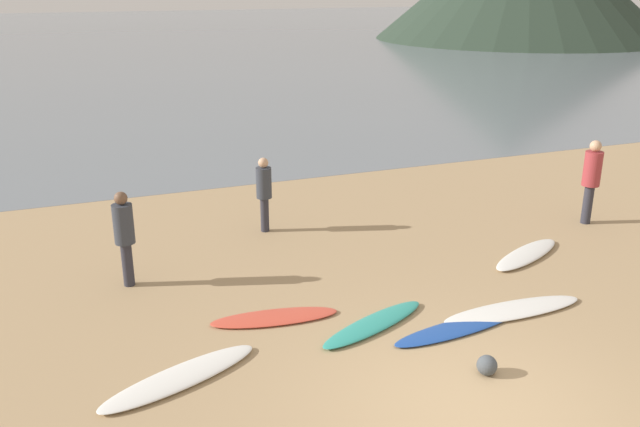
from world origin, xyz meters
TOP-DOWN VIEW (x-y plane):
  - ground_plane at (0.00, 10.00)m, footprint 120.00×120.00m
  - ocean_water at (0.00, 60.16)m, footprint 140.00×100.00m
  - surfboard_0 at (-3.16, 1.98)m, footprint 2.35×1.36m
  - surfboard_1 at (-1.51, 3.11)m, footprint 2.04×0.81m
  - surfboard_2 at (-0.18, 2.35)m, footprint 2.12×1.22m
  - surfboard_3 at (0.93, 1.80)m, footprint 2.25×0.70m
  - surfboard_4 at (2.06, 1.97)m, footprint 2.47×0.60m
  - surfboard_5 at (3.68, 3.74)m, footprint 2.10×1.35m
  - person_0 at (-0.53, 6.84)m, footprint 0.32×0.32m
  - person_1 at (-3.46, 5.19)m, footprint 0.34×0.34m
  - person_2 at (6.03, 4.81)m, footprint 0.37×0.37m
  - beach_rock_near at (0.66, 0.64)m, footprint 0.27×0.27m

SIDE VIEW (x-z plane):
  - ground_plane at x=0.00m, z-range -0.20..0.00m
  - ocean_water at x=0.00m, z-range 0.00..0.00m
  - surfboard_3 at x=0.93m, z-range 0.00..0.07m
  - surfboard_1 at x=-1.51m, z-range 0.00..0.07m
  - surfboard_4 at x=2.06m, z-range 0.00..0.08m
  - surfboard_0 at x=-3.16m, z-range 0.00..0.09m
  - surfboard_2 at x=-0.18m, z-range 0.00..0.09m
  - surfboard_5 at x=3.68m, z-range 0.00..0.10m
  - beach_rock_near at x=0.66m, z-range 0.00..0.27m
  - person_0 at x=-0.53m, z-range 0.14..1.71m
  - person_1 at x=-3.46m, z-range 0.15..1.83m
  - person_2 at x=6.03m, z-range 0.16..1.98m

